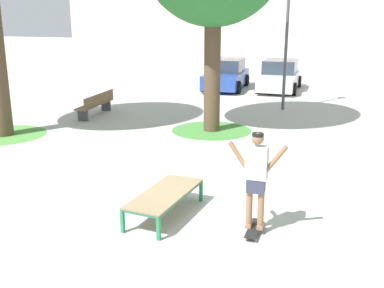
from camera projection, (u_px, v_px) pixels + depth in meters
The scene contains 10 objects.
ground_plane at pixel (154, 209), 8.91m from camera, with size 120.00×120.00×0.00m, color #B7B5AD.
skate_box at pixel (165, 195), 8.53m from camera, with size 0.89×1.95×0.46m.
skateboard at pixel (254, 229), 7.94m from camera, with size 0.22×0.81×0.09m.
skater at pixel (256, 174), 7.67m from camera, with size 1.00×0.29×1.69m.
grass_patch_near_left at pixel (3, 135), 14.46m from camera, with size 2.63×2.63×0.01m, color #519342.
grass_patch_mid_back at pixel (212, 130), 15.03m from camera, with size 2.60×2.60×0.01m, color #47893D.
car_blue at pixel (226, 75), 23.38m from camera, with size 2.16×4.32×1.50m.
car_white at pixel (280, 76), 22.88m from camera, with size 2.04×4.26×1.50m.
park_bench at pixel (96, 104), 17.12m from camera, with size 0.66×2.43×0.83m.
light_post at pixel (288, 10), 17.33m from camera, with size 0.36×0.36×5.83m.
Camera 1 is at (3.48, -7.50, 3.63)m, focal length 43.03 mm.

